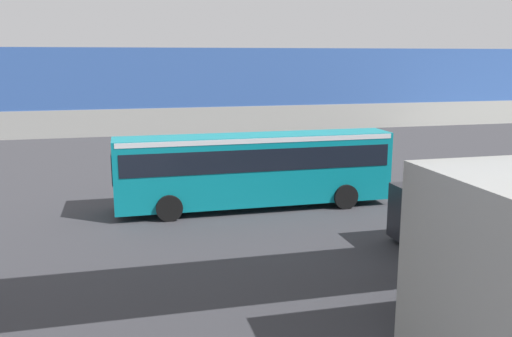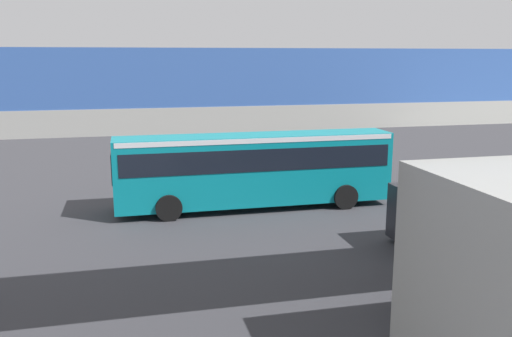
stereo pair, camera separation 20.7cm
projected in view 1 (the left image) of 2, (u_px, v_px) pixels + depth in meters
name	position (u px, v px, depth m)	size (l,w,h in m)	color
ground	(244.00, 198.00, 24.61)	(80.00, 80.00, 0.00)	#38383D
city_bus	(253.00, 163.00, 22.93)	(11.54, 2.85, 3.15)	#0C8493
parked_van	(465.00, 210.00, 18.48)	(4.80, 2.17, 2.05)	black
traffic_sign	(285.00, 140.00, 29.14)	(0.08, 0.60, 2.80)	slate
lane_dash_leftmost	(311.00, 182.00, 27.73)	(2.00, 0.20, 0.01)	silver
lane_dash_left	(234.00, 187.00, 26.79)	(2.00, 0.20, 0.01)	silver
lane_dash_centre	(152.00, 191.00, 25.85)	(2.00, 0.20, 0.01)	silver
pedestrian_overpass	(355.00, 124.00, 12.48)	(29.82, 2.60, 6.45)	#9E9E99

